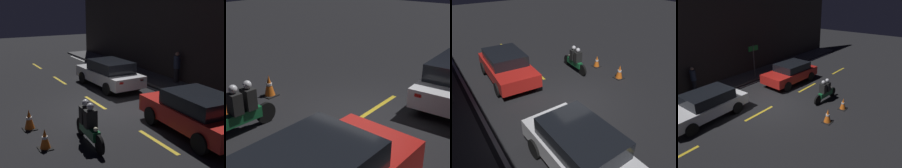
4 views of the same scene
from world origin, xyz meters
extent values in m
plane|color=black|center=(0.00, 0.00, 0.00)|extent=(56.00, 56.00, 0.00)
cube|color=gold|center=(-5.50, 0.00, 0.00)|extent=(2.00, 0.14, 0.01)
cube|color=gold|center=(-1.00, 0.00, 0.00)|extent=(2.00, 0.14, 0.01)
cube|color=red|center=(-0.91, 1.27, 0.73)|extent=(0.07, 0.20, 0.10)
cylinder|color=black|center=(-4.27, 0.88, 0.31)|extent=(0.63, 0.20, 0.62)
cylinder|color=black|center=(-1.67, 0.96, 0.31)|extent=(0.63, 0.20, 0.62)
cube|color=black|center=(3.71, 1.50, 1.17)|extent=(2.33, 1.74, 0.49)
cylinder|color=black|center=(2.19, 0.67, 0.32)|extent=(0.65, 0.21, 0.64)
cylinder|color=black|center=(1.80, -1.89, 0.29)|extent=(0.59, 0.13, 0.59)
cube|color=#14592D|center=(2.58, -1.93, 0.44)|extent=(1.20, 0.31, 0.30)
cube|color=black|center=(2.68, -1.94, 0.87)|extent=(0.30, 0.38, 0.55)
sphere|color=silver|center=(2.68, -1.94, 1.25)|extent=(0.22, 0.22, 0.22)
cube|color=black|center=(2.28, -1.91, 0.87)|extent=(0.30, 0.38, 0.55)
sphere|color=silver|center=(2.28, -1.91, 1.25)|extent=(0.22, 0.22, 0.22)
cube|color=black|center=(0.53, -3.26, 0.01)|extent=(0.45, 0.45, 0.03)
cone|color=orange|center=(0.53, -3.26, 0.37)|extent=(0.35, 0.35, 0.68)
cylinder|color=white|center=(0.53, -3.26, 0.41)|extent=(0.19, 0.19, 0.08)
camera|label=1|loc=(10.68, -5.65, 4.30)|focal=50.00mm
camera|label=2|loc=(6.57, 4.39, 4.10)|focal=50.00mm
camera|label=3|loc=(-6.20, 4.57, 5.26)|focal=35.00mm
camera|label=4|loc=(-7.90, -7.68, 5.88)|focal=35.00mm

